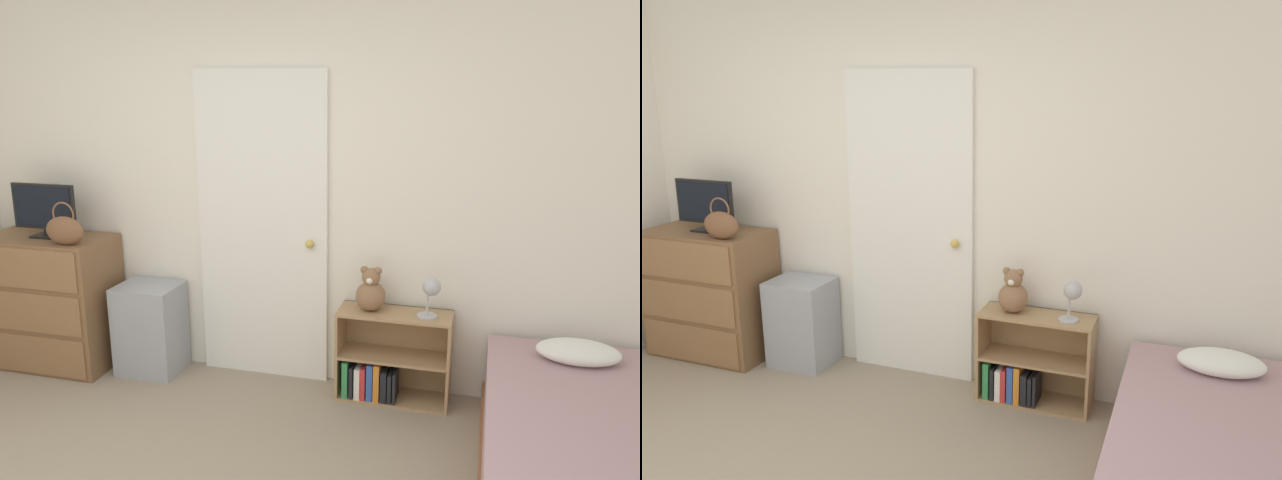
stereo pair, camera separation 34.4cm
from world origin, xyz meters
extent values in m
cube|color=white|center=(0.00, 2.27, 1.27)|extent=(10.00, 0.06, 2.55)
cube|color=white|center=(0.03, 2.22, 1.02)|extent=(0.88, 0.04, 2.03)
sphere|color=gold|center=(0.37, 2.17, 0.95)|extent=(0.06, 0.06, 0.06)
cube|color=brown|center=(-1.47, 1.98, 0.46)|extent=(0.89, 0.47, 0.92)
cube|color=#89613E|center=(-1.47, 1.74, 0.16)|extent=(0.82, 0.01, 0.27)
cube|color=#89613E|center=(-1.47, 1.74, 0.46)|extent=(0.82, 0.01, 0.27)
cube|color=#89613E|center=(-1.47, 1.74, 0.77)|extent=(0.82, 0.01, 0.27)
cube|color=black|center=(-1.45, 1.99, 0.93)|extent=(0.17, 0.16, 0.01)
cylinder|color=black|center=(-1.45, 1.99, 0.96)|extent=(0.04, 0.04, 0.04)
cube|color=black|center=(-1.45, 1.99, 1.13)|extent=(0.48, 0.02, 0.31)
cube|color=black|center=(-1.45, 1.98, 1.13)|extent=(0.44, 0.01, 0.27)
ellipsoid|color=brown|center=(-1.18, 1.83, 1.02)|extent=(0.27, 0.11, 0.19)
torus|color=brown|center=(-1.18, 1.83, 1.13)|extent=(0.16, 0.01, 0.16)
cube|color=#999EA8|center=(-0.74, 2.05, 0.31)|extent=(0.41, 0.34, 0.62)
cube|color=tan|center=(0.59, 2.08, 0.29)|extent=(0.02, 0.27, 0.58)
cube|color=tan|center=(1.28, 2.08, 0.29)|extent=(0.02, 0.27, 0.58)
cube|color=tan|center=(0.94, 2.08, 0.01)|extent=(0.66, 0.27, 0.02)
cube|color=tan|center=(0.94, 2.08, 0.29)|extent=(0.66, 0.27, 0.02)
cube|color=tan|center=(0.94, 2.08, 0.57)|extent=(0.66, 0.27, 0.02)
cube|color=tan|center=(0.94, 2.21, 0.29)|extent=(0.70, 0.01, 0.58)
cube|color=#338C4C|center=(0.65, 2.07, 0.14)|extent=(0.04, 0.22, 0.24)
cube|color=black|center=(0.69, 2.04, 0.12)|extent=(0.02, 0.17, 0.21)
cube|color=white|center=(0.73, 2.05, 0.12)|extent=(0.04, 0.20, 0.20)
cube|color=red|center=(0.76, 2.04, 0.12)|extent=(0.03, 0.17, 0.21)
cube|color=#3359B2|center=(0.80, 2.03, 0.14)|extent=(0.04, 0.15, 0.24)
cube|color=orange|center=(0.85, 2.04, 0.14)|extent=(0.04, 0.17, 0.24)
cube|color=black|center=(0.89, 2.07, 0.12)|extent=(0.04, 0.22, 0.20)
cube|color=black|center=(0.93, 2.06, 0.11)|extent=(0.02, 0.20, 0.19)
cube|color=black|center=(0.96, 2.04, 0.12)|extent=(0.02, 0.17, 0.20)
sphere|color=#8C6647|center=(0.78, 2.08, 0.67)|extent=(0.18, 0.18, 0.18)
sphere|color=#8C6647|center=(0.78, 2.08, 0.79)|extent=(0.11, 0.11, 0.11)
sphere|color=silver|center=(0.78, 2.03, 0.78)|extent=(0.04, 0.04, 0.04)
sphere|color=#8C6647|center=(0.74, 2.08, 0.84)|extent=(0.05, 0.05, 0.05)
sphere|color=#8C6647|center=(0.82, 2.08, 0.84)|extent=(0.05, 0.05, 0.05)
cylinder|color=#B2B2B7|center=(1.13, 2.05, 0.59)|extent=(0.12, 0.12, 0.01)
cylinder|color=#B2B2B7|center=(1.13, 2.05, 0.67)|extent=(0.01, 0.01, 0.15)
sphere|color=#B2B2B7|center=(1.15, 2.04, 0.78)|extent=(0.11, 0.11, 0.11)
cube|color=#B28C93|center=(1.98, 1.22, 0.29)|extent=(0.96, 1.93, 0.33)
ellipsoid|color=white|center=(1.98, 1.94, 0.50)|extent=(0.45, 0.28, 0.12)
camera|label=1|loc=(1.44, -1.50, 1.95)|focal=35.00mm
camera|label=2|loc=(1.77, -1.40, 1.95)|focal=35.00mm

